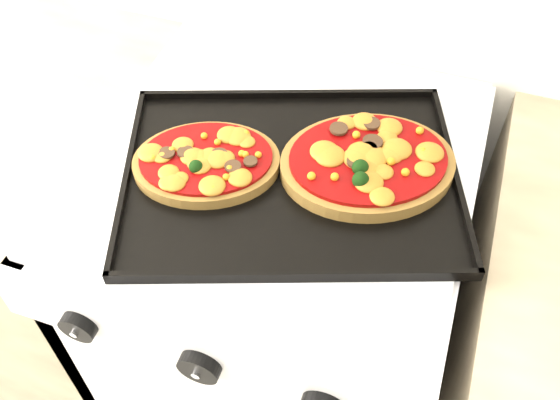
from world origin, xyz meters
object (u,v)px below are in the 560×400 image
at_px(pizza_left, 206,161).
at_px(pizza_right, 368,162).
at_px(stove, 279,309).
at_px(baking_tray, 291,175).

height_order(pizza_left, pizza_right, pizza_right).
relative_size(stove, pizza_right, 3.50).
bearing_deg(stove, baking_tray, -47.15).
bearing_deg(pizza_right, stove, -174.10).
bearing_deg(pizza_left, stove, 32.47).
distance_m(stove, pizza_left, 0.49).
xyz_separation_m(stove, pizza_left, (-0.09, -0.06, 0.48)).
distance_m(stove, pizza_right, 0.50).
height_order(stove, pizza_left, pizza_left).
xyz_separation_m(baking_tray, pizza_right, (0.10, 0.05, 0.02)).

